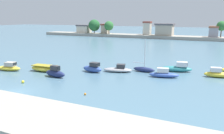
{
  "coord_description": "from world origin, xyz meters",
  "views": [
    {
      "loc": [
        22.2,
        -19.16,
        9.08
      ],
      "look_at": [
        6.48,
        14.2,
        1.06
      ],
      "focal_mm": 37.03,
      "sensor_mm": 36.0,
      "label": 1
    }
  ],
  "objects_px": {
    "moored_boat_0": "(9,67)",
    "mooring_buoy_0": "(85,94)",
    "moored_boat_2": "(55,73)",
    "moored_boat_4": "(118,69)",
    "moored_boat_6": "(164,74)",
    "moored_boat_8": "(218,74)",
    "moored_boat_1": "(45,68)",
    "moored_boat_3": "(93,68)",
    "mooring_buoy_2": "(23,82)",
    "moored_boat_5": "(144,69)",
    "moored_boat_7": "(177,68)"
  },
  "relations": [
    {
      "from": "moored_boat_0",
      "to": "moored_boat_4",
      "type": "xyz_separation_m",
      "value": [
        17.43,
        7.13,
        -0.12
      ]
    },
    {
      "from": "moored_boat_3",
      "to": "moored_boat_7",
      "type": "distance_m",
      "value": 14.3
    },
    {
      "from": "moored_boat_0",
      "to": "moored_boat_1",
      "type": "bearing_deg",
      "value": 8.0
    },
    {
      "from": "moored_boat_3",
      "to": "moored_boat_6",
      "type": "relative_size",
      "value": 0.8
    },
    {
      "from": "moored_boat_3",
      "to": "moored_boat_7",
      "type": "height_order",
      "value": "moored_boat_7"
    },
    {
      "from": "moored_boat_6",
      "to": "moored_boat_7",
      "type": "bearing_deg",
      "value": 62.43
    },
    {
      "from": "moored_boat_0",
      "to": "mooring_buoy_0",
      "type": "relative_size",
      "value": 17.79
    },
    {
      "from": "moored_boat_5",
      "to": "moored_boat_7",
      "type": "height_order",
      "value": "moored_boat_5"
    },
    {
      "from": "moored_boat_2",
      "to": "moored_boat_3",
      "type": "xyz_separation_m",
      "value": [
        3.6,
        5.3,
        0.01
      ]
    },
    {
      "from": "moored_boat_2",
      "to": "mooring_buoy_0",
      "type": "distance_m",
      "value": 10.12
    },
    {
      "from": "moored_boat_1",
      "to": "moored_boat_8",
      "type": "bearing_deg",
      "value": 13.4
    },
    {
      "from": "moored_boat_1",
      "to": "moored_boat_7",
      "type": "height_order",
      "value": "moored_boat_7"
    },
    {
      "from": "moored_boat_1",
      "to": "moored_boat_3",
      "type": "distance_m",
      "value": 8.21
    },
    {
      "from": "moored_boat_4",
      "to": "moored_boat_7",
      "type": "relative_size",
      "value": 0.96
    },
    {
      "from": "moored_boat_2",
      "to": "moored_boat_7",
      "type": "relative_size",
      "value": 0.73
    },
    {
      "from": "moored_boat_4",
      "to": "mooring_buoy_0",
      "type": "height_order",
      "value": "moored_boat_4"
    },
    {
      "from": "moored_boat_4",
      "to": "moored_boat_7",
      "type": "distance_m",
      "value": 10.02
    },
    {
      "from": "moored_boat_0",
      "to": "moored_boat_6",
      "type": "distance_m",
      "value": 26.11
    },
    {
      "from": "moored_boat_0",
      "to": "mooring_buoy_0",
      "type": "height_order",
      "value": "moored_boat_0"
    },
    {
      "from": "moored_boat_4",
      "to": "moored_boat_1",
      "type": "bearing_deg",
      "value": -171.8
    },
    {
      "from": "moored_boat_8",
      "to": "mooring_buoy_0",
      "type": "xyz_separation_m",
      "value": [
        -14.05,
        -15.76,
        -0.43
      ]
    },
    {
      "from": "moored_boat_4",
      "to": "moored_boat_2",
      "type": "bearing_deg",
      "value": -151.03
    },
    {
      "from": "moored_boat_7",
      "to": "moored_boat_8",
      "type": "relative_size",
      "value": 1.25
    },
    {
      "from": "moored_boat_2",
      "to": "moored_boat_8",
      "type": "height_order",
      "value": "moored_boat_2"
    },
    {
      "from": "moored_boat_1",
      "to": "moored_boat_2",
      "type": "bearing_deg",
      "value": -33.02
    },
    {
      "from": "moored_boat_4",
      "to": "moored_boat_6",
      "type": "distance_m",
      "value": 7.78
    },
    {
      "from": "moored_boat_3",
      "to": "mooring_buoy_2",
      "type": "height_order",
      "value": "moored_boat_3"
    },
    {
      "from": "moored_boat_1",
      "to": "moored_boat_5",
      "type": "distance_m",
      "value": 16.82
    },
    {
      "from": "moored_boat_4",
      "to": "moored_boat_8",
      "type": "bearing_deg",
      "value": -3.09
    },
    {
      "from": "moored_boat_2",
      "to": "moored_boat_5",
      "type": "height_order",
      "value": "moored_boat_5"
    },
    {
      "from": "moored_boat_0",
      "to": "moored_boat_1",
      "type": "relative_size",
      "value": 0.84
    },
    {
      "from": "moored_boat_8",
      "to": "mooring_buoy_0",
      "type": "height_order",
      "value": "moored_boat_8"
    },
    {
      "from": "moored_boat_7",
      "to": "mooring_buoy_2",
      "type": "distance_m",
      "value": 24.58
    },
    {
      "from": "moored_boat_4",
      "to": "moored_boat_6",
      "type": "relative_size",
      "value": 1.1
    },
    {
      "from": "moored_boat_6",
      "to": "mooring_buoy_0",
      "type": "bearing_deg",
      "value": -132.19
    },
    {
      "from": "moored_boat_2",
      "to": "mooring_buoy_2",
      "type": "xyz_separation_m",
      "value": [
        -1.96,
        -4.64,
        -0.45
      ]
    },
    {
      "from": "moored_boat_4",
      "to": "mooring_buoy_0",
      "type": "relative_size",
      "value": 19.72
    },
    {
      "from": "moored_boat_1",
      "to": "moored_boat_2",
      "type": "distance_m",
      "value": 4.62
    },
    {
      "from": "moored_boat_1",
      "to": "mooring_buoy_2",
      "type": "relative_size",
      "value": 13.46
    },
    {
      "from": "moored_boat_2",
      "to": "mooring_buoy_2",
      "type": "distance_m",
      "value": 5.06
    },
    {
      "from": "moored_boat_8",
      "to": "mooring_buoy_2",
      "type": "bearing_deg",
      "value": -158.06
    },
    {
      "from": "moored_boat_0",
      "to": "moored_boat_6",
      "type": "xyz_separation_m",
      "value": [
        25.21,
        6.81,
        -0.04
      ]
    },
    {
      "from": "moored_boat_0",
      "to": "moored_boat_5",
      "type": "height_order",
      "value": "moored_boat_5"
    },
    {
      "from": "moored_boat_0",
      "to": "moored_boat_2",
      "type": "height_order",
      "value": "moored_boat_2"
    },
    {
      "from": "moored_boat_4",
      "to": "moored_boat_0",
      "type": "bearing_deg",
      "value": -173.0
    },
    {
      "from": "moored_boat_3",
      "to": "moored_boat_4",
      "type": "relative_size",
      "value": 0.73
    },
    {
      "from": "moored_boat_3",
      "to": "moored_boat_2",
      "type": "bearing_deg",
      "value": -118.57
    },
    {
      "from": "mooring_buoy_2",
      "to": "moored_boat_5",
      "type": "bearing_deg",
      "value": 46.05
    },
    {
      "from": "moored_boat_8",
      "to": "mooring_buoy_0",
      "type": "relative_size",
      "value": 16.45
    },
    {
      "from": "moored_boat_1",
      "to": "moored_boat_4",
      "type": "xyz_separation_m",
      "value": [
        11.45,
        4.96,
        -0.07
      ]
    }
  ]
}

